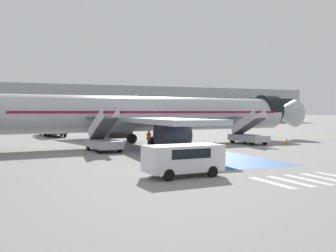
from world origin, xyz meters
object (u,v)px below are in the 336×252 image
ground_crew_0 (149,138)px  traffic_cone_0 (286,141)px  fuel_tanker (52,124)px  boarding_stairs_aft (103,141)px  boarding_stairs_forward (248,136)px  service_van_0 (183,157)px  baggage_cart (202,148)px  ground_crew_1 (170,140)px  terminal_building (112,105)px  airliner (151,114)px

ground_crew_0 → traffic_cone_0: 16.33m
fuel_tanker → boarding_stairs_aft: bearing=-90.2°
boarding_stairs_forward → traffic_cone_0: 4.40m
boarding_stairs_forward → boarding_stairs_aft: size_ratio=1.00×
ground_crew_0 → boarding_stairs_aft: bearing=80.6°
boarding_stairs_aft → ground_crew_0: boarding_stairs_aft is taller
fuel_tanker → traffic_cone_0: size_ratio=16.56×
traffic_cone_0 → service_van_0: bearing=-142.3°
boarding_stairs_aft → baggage_cart: (8.80, -2.88, -0.73)m
ground_crew_1 → traffic_cone_0: ground_crew_1 is taller
ground_crew_1 → boarding_stairs_forward: bearing=38.4°
boarding_stairs_aft → terminal_building: bearing=69.1°
ground_crew_0 → traffic_cone_0: bearing=-110.7°
baggage_cart → terminal_building: bearing=-36.8°
service_van_0 → traffic_cone_0: 25.54m
airliner → baggage_cart: bearing=9.8°
ground_crew_1 → terminal_building: size_ratio=0.01×
boarding_stairs_aft → fuel_tanker: boarding_stairs_aft is taller
airliner → boarding_stairs_aft: bearing=-57.7°
traffic_cone_0 → boarding_stairs_aft: bearing=179.9°
ground_crew_0 → baggage_cart: bearing=-149.5°
airliner → traffic_cone_0: airliner is taller
fuel_tanker → traffic_cone_0: bearing=-52.6°
service_van_0 → ground_crew_0: size_ratio=2.50×
airliner → ground_crew_1: size_ratio=27.08×
boarding_stairs_forward → service_van_0: (-16.20, -17.36, 0.12)m
service_van_0 → terminal_building: (21.36, 96.95, 4.58)m
baggage_cart → boarding_stairs_aft: bearing=44.2°
boarding_stairs_aft → terminal_building: (22.21, 81.28, 4.69)m
boarding_stairs_aft → fuel_tanker: 25.81m
ground_crew_0 → ground_crew_1: size_ratio=1.10×
airliner → baggage_cart: 8.89m
traffic_cone_0 → terminal_building: 81.52m
boarding_stairs_aft → ground_crew_1: (6.30, -1.03, -0.05)m
service_van_0 → traffic_cone_0: service_van_0 is taller
service_van_0 → airliner: bearing=161.3°
boarding_stairs_forward → terminal_building: bearing=80.6°
airliner → traffic_cone_0: 15.67m
terminal_building → traffic_cone_0: bearing=-90.8°
ground_crew_1 → terminal_building: (15.90, 82.31, 4.74)m
terminal_building → service_van_0: bearing=-102.4°
boarding_stairs_forward → fuel_tanker: 30.50m
boarding_stairs_forward → terminal_building: 79.90m
fuel_tanker → ground_crew_1: size_ratio=6.26×
ground_crew_1 → terminal_building: bearing=103.3°
airliner → baggage_cart: (2.22, -8.01, -3.15)m
boarding_stairs_aft → ground_crew_1: boarding_stairs_aft is taller
service_van_0 → ground_crew_0: (3.89, 16.39, -0.05)m
boarding_stairs_forward → ground_crew_1: (-10.75, -2.72, -0.03)m
boarding_stairs_forward → service_van_0: size_ratio=1.20×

